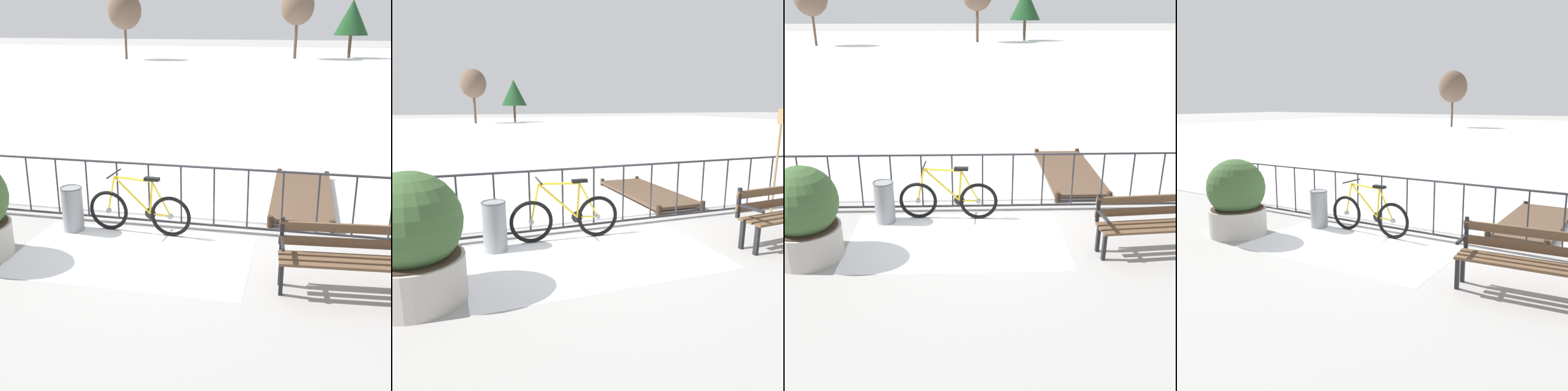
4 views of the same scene
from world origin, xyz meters
The scene contains 11 objects.
ground_plane centered at (0.00, 0.00, 0.00)m, with size 160.00×160.00×0.00m, color gray.
frozen_pond centered at (0.00, 28.40, 0.01)m, with size 80.00×56.00×0.03m, color white.
snow_patch centered at (-0.45, -1.20, 0.00)m, with size 3.42×1.99×0.01m, color white.
railing_fence centered at (0.00, 0.00, 0.56)m, with size 9.06×0.06×1.07m.
bicycle_near_railing centered at (-0.60, -0.35, 0.37)m, with size 1.71×0.52×0.97m.
park_bench centered at (2.45, -1.59, 0.51)m, with size 1.63×0.61×0.89m.
trash_bin centered at (-1.69, -0.46, 0.37)m, with size 0.35×0.35×0.73m.
wooden_dock centered at (1.93, 1.72, 0.12)m, with size 1.10×2.93×0.20m.
tree_far_west centered at (5.44, 40.19, 3.36)m, with size 2.89×2.89×4.83m.
tree_west_mid centered at (0.86, 38.44, 4.21)m, with size 2.73×2.73×5.73m.
tree_centre centered at (-13.03, 34.95, 3.89)m, with size 2.76×2.76×5.42m.
Camera 1 is at (1.83, -7.63, 3.26)m, focal length 47.14 mm.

